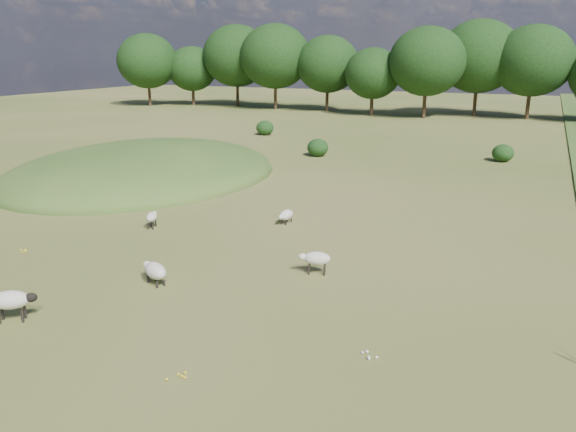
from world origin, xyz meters
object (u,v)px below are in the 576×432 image
at_px(sheep_0, 155,271).
at_px(sheep_5, 316,259).
at_px(sheep_1, 12,300).
at_px(sheep_2, 286,215).
at_px(sheep_3, 152,217).

relative_size(sheep_0, sheep_5, 1.14).
xyz_separation_m(sheep_0, sheep_1, (-2.10, -4.05, 0.19)).
distance_m(sheep_2, sheep_3, 6.15).
bearing_deg(sheep_0, sheep_1, 87.59).
bearing_deg(sheep_2, sheep_3, -55.18).
distance_m(sheep_0, sheep_1, 4.56).
bearing_deg(sheep_5, sheep_2, -71.88).
xyz_separation_m(sheep_0, sheep_5, (4.73, 3.14, 0.10)).
xyz_separation_m(sheep_1, sheep_5, (6.82, 7.19, -0.09)).
bearing_deg(sheep_1, sheep_5, 13.38).
height_order(sheep_2, sheep_5, sheep_5).
xyz_separation_m(sheep_0, sheep_3, (-4.14, 5.20, 0.03)).
bearing_deg(sheep_5, sheep_0, 17.18).
bearing_deg(sheep_1, sheep_0, 29.51).
xyz_separation_m(sheep_1, sheep_2, (3.24, 12.40, -0.26)).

